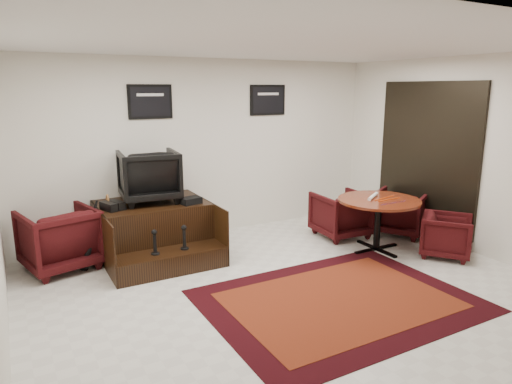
% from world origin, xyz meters
% --- Properties ---
extents(ground, '(6.00, 6.00, 0.00)m').
position_xyz_m(ground, '(0.00, 0.00, 0.00)').
color(ground, silver).
rests_on(ground, ground).
extents(room_shell, '(6.02, 5.02, 2.81)m').
position_xyz_m(room_shell, '(0.41, 0.12, 1.79)').
color(room_shell, silver).
rests_on(room_shell, ground).
extents(area_rug, '(2.94, 2.20, 0.01)m').
position_xyz_m(area_rug, '(0.27, -0.54, 0.01)').
color(area_rug, black).
rests_on(area_rug, ground).
extents(shine_podium, '(1.49, 1.54, 0.77)m').
position_xyz_m(shine_podium, '(-1.11, 1.86, 0.35)').
color(shine_podium, black).
rests_on(shine_podium, ground).
extents(shine_chair, '(0.86, 0.82, 0.81)m').
position_xyz_m(shine_chair, '(-1.11, 2.01, 1.17)').
color(shine_chair, black).
rests_on(shine_chair, shine_podium).
extents(shoes_pair, '(0.31, 0.35, 0.11)m').
position_xyz_m(shoes_pair, '(-1.67, 1.81, 0.82)').
color(shoes_pair, black).
rests_on(shoes_pair, shine_podium).
extents(polish_kit, '(0.30, 0.23, 0.09)m').
position_xyz_m(polish_kit, '(-0.65, 1.60, 0.81)').
color(polish_kit, black).
rests_on(polish_kit, shine_podium).
extents(umbrella_black, '(0.29, 0.11, 0.78)m').
position_xyz_m(umbrella_black, '(-1.99, 1.77, 0.39)').
color(umbrella_black, black).
rests_on(umbrella_black, ground).
extents(umbrella_hooked, '(0.34, 0.13, 0.92)m').
position_xyz_m(umbrella_hooked, '(-1.99, 1.93, 0.46)').
color(umbrella_hooked, black).
rests_on(umbrella_hooked, ground).
extents(armchair_side, '(1.05, 1.00, 0.90)m').
position_xyz_m(armchair_side, '(-2.34, 2.01, 0.45)').
color(armchair_side, black).
rests_on(armchair_side, ground).
extents(meeting_table, '(1.18, 1.18, 0.77)m').
position_xyz_m(meeting_table, '(1.83, 0.51, 0.68)').
color(meeting_table, '#47130A').
rests_on(meeting_table, ground).
extents(table_chair_back, '(0.82, 0.78, 0.80)m').
position_xyz_m(table_chair_back, '(1.78, 1.28, 0.40)').
color(table_chair_back, black).
rests_on(table_chair_back, ground).
extents(table_chair_window, '(1.02, 1.03, 0.80)m').
position_xyz_m(table_chair_window, '(2.72, 0.92, 0.40)').
color(table_chair_window, black).
rests_on(table_chair_window, ground).
extents(table_chair_corner, '(0.88, 0.88, 0.67)m').
position_xyz_m(table_chair_corner, '(2.51, -0.15, 0.33)').
color(table_chair_corner, black).
rests_on(table_chair_corner, ground).
extents(paper_roll, '(0.38, 0.27, 0.05)m').
position_xyz_m(paper_roll, '(1.81, 0.62, 0.80)').
color(paper_roll, silver).
rests_on(paper_roll, meeting_table).
extents(table_clutter, '(0.57, 0.35, 0.01)m').
position_xyz_m(table_clutter, '(1.91, 0.40, 0.78)').
color(table_clutter, '#DF460C').
rests_on(table_clutter, meeting_table).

